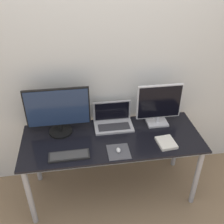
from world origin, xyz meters
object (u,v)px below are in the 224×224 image
keyboard (69,156)px  mouse (118,150)px  laptop (113,120)px  monitor_left (58,111)px  book (166,143)px  monitor_right (159,104)px

keyboard → mouse: mouse is taller
laptop → keyboard: 0.60m
monitor_left → mouse: 0.66m
laptop → mouse: (-0.02, -0.41, -0.04)m
book → mouse: bearing=-174.7°
mouse → monitor_left: bearing=144.0°
monitor_left → laptop: bearing=4.8°
laptop → mouse: size_ratio=6.38×
monitor_right → laptop: size_ratio=1.16×
monitor_right → laptop: monitor_right is taller
monitor_right → monitor_left: bearing=-180.0°
book → laptop: bearing=139.6°
monitor_left → keyboard: bearing=-78.1°
laptop → monitor_left: bearing=-175.2°
monitor_left → book: monitor_left is taller
laptop → book: 0.57m
laptop → keyboard: size_ratio=1.08×
laptop → book: (0.43, -0.37, -0.04)m
monitor_left → book: bearing=-18.8°
keyboard → laptop: bearing=42.5°
keyboard → mouse: size_ratio=5.90×
keyboard → book: 0.87m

